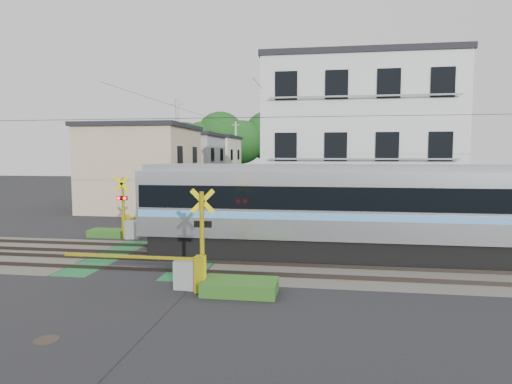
% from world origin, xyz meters
% --- Properties ---
extents(ground, '(120.00, 120.00, 0.00)m').
position_xyz_m(ground, '(0.00, 0.00, 0.00)').
color(ground, black).
extents(track_bed, '(120.00, 120.00, 0.14)m').
position_xyz_m(track_bed, '(0.00, 0.00, 0.04)').
color(track_bed, '#47423A').
rests_on(track_bed, ground).
extents(crossing_signal_near, '(4.74, 0.65, 3.09)m').
position_xyz_m(crossing_signal_near, '(2.59, -3.65, 0.71)').
color(crossing_signal_near, yellow).
rests_on(crossing_signal_near, ground).
extents(crossing_signal_far, '(4.74, 0.65, 3.09)m').
position_xyz_m(crossing_signal_far, '(-2.59, 3.65, 0.71)').
color(crossing_signal_far, yellow).
rests_on(crossing_signal_far, ground).
extents(apartment_block, '(10.20, 8.36, 9.30)m').
position_xyz_m(apartment_block, '(8.50, 9.49, 4.66)').
color(apartment_block, silver).
rests_on(apartment_block, ground).
extents(houses_row, '(22.07, 31.35, 6.80)m').
position_xyz_m(houses_row, '(0.25, 25.92, 3.24)').
color(houses_row, tan).
rests_on(houses_row, ground).
extents(tree_hill, '(40.00, 12.70, 11.15)m').
position_xyz_m(tree_hill, '(0.81, 48.12, 5.49)').
color(tree_hill, '#194717').
rests_on(tree_hill, ground).
extents(catenary, '(60.00, 5.04, 7.00)m').
position_xyz_m(catenary, '(6.00, 0.03, 3.70)').
color(catenary, '#2D2D33').
rests_on(catenary, ground).
extents(utility_poles, '(7.90, 42.00, 8.00)m').
position_xyz_m(utility_poles, '(-1.05, 23.01, 4.08)').
color(utility_poles, '#A5A5A0').
rests_on(utility_poles, ground).
extents(pedestrian, '(0.59, 0.42, 1.53)m').
position_xyz_m(pedestrian, '(0.11, 35.23, 0.77)').
color(pedestrian, black).
rests_on(pedestrian, ground).
extents(manhole_cover, '(0.54, 0.54, 0.02)m').
position_xyz_m(manhole_cover, '(0.56, -7.62, 0.01)').
color(manhole_cover, '#2D261E').
rests_on(manhole_cover, ground).
extents(weed_patches, '(10.25, 8.80, 0.40)m').
position_xyz_m(weed_patches, '(1.76, -0.09, 0.18)').
color(weed_patches, '#2D5E1E').
rests_on(weed_patches, ground).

